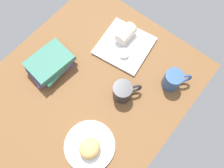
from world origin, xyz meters
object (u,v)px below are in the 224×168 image
breakfast_wrap (126,34)px  coffee_mug (123,91)px  book_stack (50,64)px  sauce_cup (124,54)px  round_plate (90,146)px  second_mug (173,80)px  square_plate (125,46)px  scone_pastry (90,148)px

breakfast_wrap → coffee_mug: size_ratio=0.87×
breakfast_wrap → book_stack: bearing=62.8°
sauce_cup → breakfast_wrap: 10.73cm
round_plate → book_stack: book_stack is taller
sauce_cup → coffee_mug: bearing=-142.7°
second_mug → book_stack: bearing=121.2°
square_plate → coffee_mug: coffee_mug is taller
sauce_cup → second_mug: bearing=-84.5°
round_plate → breakfast_wrap: bearing=22.4°
coffee_mug → second_mug: size_ratio=1.07×
sauce_cup → second_mug: second_mug is taller
scone_pastry → round_plate: bearing=54.1°
sauce_cup → breakfast_wrap: breakfast_wrap is taller
second_mug → coffee_mug: bearing=142.8°
breakfast_wrap → second_mug: bearing=168.5°
sauce_cup → book_stack: book_stack is taller
round_plate → coffee_mug: (28.72, 3.75, 4.15)cm
book_stack → second_mug: bearing=-58.8°
sauce_cup → scone_pastry: bearing=-158.9°
square_plate → book_stack: (-33.72, 20.85, 3.68)cm
breakfast_wrap → second_mug: (-6.06, -33.75, 0.10)cm
breakfast_wrap → scone_pastry: bearing=111.9°
round_plate → coffee_mug: 29.26cm
scone_pastry → breakfast_wrap: size_ratio=0.87×
coffee_mug → second_mug: 24.85cm
scone_pastry → square_plate: bearing=22.4°
square_plate → breakfast_wrap: size_ratio=2.33×
square_plate → book_stack: size_ratio=1.09×
round_plate → breakfast_wrap: (54.59, 22.50, 4.36)cm
second_mug → sauce_cup: bearing=95.5°
round_plate → coffee_mug: coffee_mug is taller
coffee_mug → second_mug: bearing=-37.2°
coffee_mug → second_mug: second_mug is taller
scone_pastry → coffee_mug: bearing=9.7°
square_plate → second_mug: size_ratio=2.18×
round_plate → book_stack: bearing=67.4°
square_plate → round_plate: bearing=-158.5°
sauce_cup → breakfast_wrap: size_ratio=0.50×
square_plate → second_mug: (-2.16, -31.20, 4.37)cm
sauce_cup → square_plate: bearing=33.2°
scone_pastry → sauce_cup: size_ratio=1.74×
scone_pastry → square_plate: scone_pastry is taller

